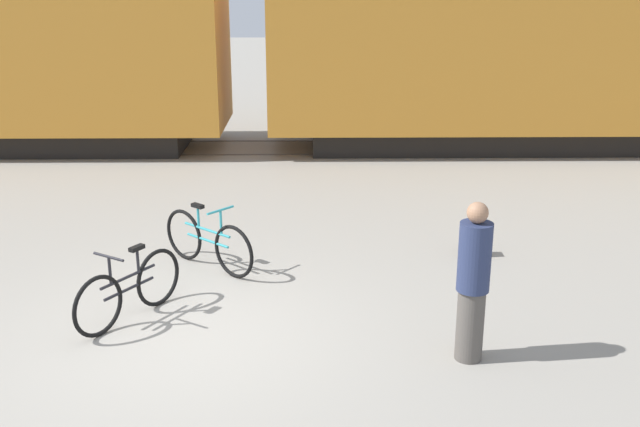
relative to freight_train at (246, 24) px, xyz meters
name	(u,v)px	position (x,y,z in m)	size (l,w,h in m)	color
ground_plane	(186,336)	(0.00, -9.50, -2.83)	(80.00, 80.00, 0.00)	gray
freight_train	(246,24)	(0.00, 0.00, 0.00)	(51.66, 2.92, 5.38)	black
rail_near	(247,155)	(0.00, -0.72, -2.83)	(63.66, 0.07, 0.01)	#4C4238
rail_far	(252,141)	(0.00, 0.72, -2.83)	(63.66, 0.07, 0.01)	#4C4238
bicycle_teal	(208,241)	(0.01, -7.45, -2.44)	(1.36, 1.22, 0.92)	black
bicycle_black	(129,290)	(-0.71, -9.07, -2.45)	(0.95, 1.46, 0.90)	black
person_in_navy	(473,282)	(3.11, -10.06, -1.95)	(0.34, 0.34, 1.75)	#514C47
backpack	(472,244)	(3.77, -7.03, -2.66)	(0.28, 0.20, 0.34)	black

